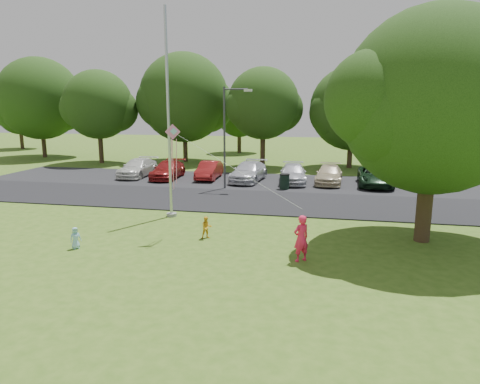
% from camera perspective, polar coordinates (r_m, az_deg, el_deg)
% --- Properties ---
extents(ground, '(120.00, 120.00, 0.00)m').
position_cam_1_polar(ground, '(16.26, -3.64, -8.30)').
color(ground, '#3B5D18').
rests_on(ground, ground).
extents(park_road, '(60.00, 6.00, 0.06)m').
position_cam_1_polar(park_road, '(24.70, 1.82, -1.26)').
color(park_road, black).
rests_on(park_road, ground).
extents(parking_strip, '(42.00, 7.00, 0.06)m').
position_cam_1_polar(parking_strip, '(31.00, 3.86, 1.36)').
color(parking_strip, black).
rests_on(parking_strip, ground).
extents(flagpole, '(0.50, 0.50, 10.00)m').
position_cam_1_polar(flagpole, '(21.18, -9.45, 7.76)').
color(flagpole, '#B7BABF').
rests_on(flagpole, ground).
extents(street_lamp, '(1.87, 0.25, 6.64)m').
position_cam_1_polar(street_lamp, '(27.93, -1.57, 8.44)').
color(street_lamp, '#3F3F44').
rests_on(street_lamp, ground).
extents(trash_can, '(0.67, 0.67, 1.06)m').
position_cam_1_polar(trash_can, '(28.24, 5.96, 1.35)').
color(trash_can, black).
rests_on(trash_can, ground).
extents(big_tree, '(8.16, 7.23, 9.26)m').
position_cam_1_polar(big_tree, '(18.38, 24.08, 10.54)').
color(big_tree, '#332316').
rests_on(big_tree, ground).
extents(tree_row, '(64.35, 11.94, 10.88)m').
position_cam_1_polar(tree_row, '(39.05, 8.11, 11.75)').
color(tree_row, '#332316').
rests_on(tree_row, ground).
extents(horizon_trees, '(77.46, 7.20, 7.02)m').
position_cam_1_polar(horizon_trees, '(48.63, 11.75, 9.92)').
color(horizon_trees, '#332316').
rests_on(horizon_trees, ground).
extents(parked_cars, '(22.24, 5.16, 1.39)m').
position_cam_1_polar(parked_cars, '(30.87, 3.70, 2.62)').
color(parked_cars, silver).
rests_on(parked_cars, ground).
extents(woman, '(0.74, 0.71, 1.70)m').
position_cam_1_polar(woman, '(15.44, 8.15, -6.14)').
color(woman, '#FF214F').
rests_on(woman, ground).
extents(child_yellow, '(0.58, 0.54, 0.94)m').
position_cam_1_polar(child_yellow, '(18.01, -4.48, -4.74)').
color(child_yellow, yellow).
rests_on(child_yellow, ground).
extents(child_blue, '(0.48, 0.50, 0.86)m').
position_cam_1_polar(child_blue, '(17.90, -21.09, -5.74)').
color(child_blue, '#98D3EA').
rests_on(child_blue, ground).
extents(kite, '(5.66, 2.07, 2.83)m').
position_cam_1_polar(kite, '(17.60, -8.61, 6.40)').
color(kite, pink).
rests_on(kite, ground).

